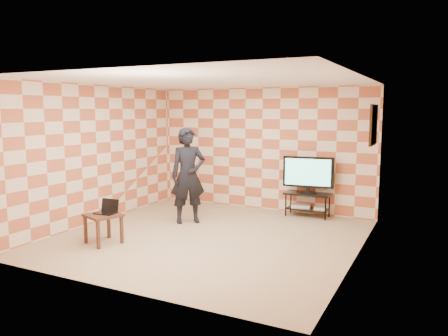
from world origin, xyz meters
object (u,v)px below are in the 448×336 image
(tv, at_px, (308,173))
(side_table, at_px, (103,219))
(person, at_px, (188,176))
(tv_stand, at_px, (308,199))

(tv, xyz_separation_m, side_table, (-2.53, -3.32, -0.51))
(tv, xyz_separation_m, person, (-1.97, -1.52, 0.02))
(tv_stand, xyz_separation_m, person, (-1.97, -1.52, 0.57))
(person, bearing_deg, tv, -4.66)
(tv, height_order, side_table, tv)
(tv, distance_m, person, 2.49)
(side_table, bearing_deg, tv_stand, 52.66)
(tv, height_order, person, person)
(tv_stand, distance_m, person, 2.55)
(tv_stand, bearing_deg, side_table, -127.34)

